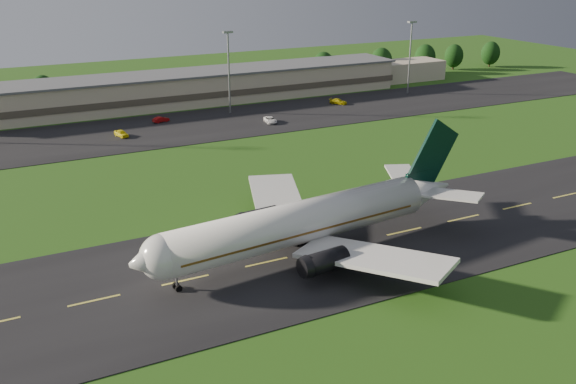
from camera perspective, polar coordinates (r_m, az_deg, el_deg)
name	(u,v)px	position (r m, az deg, el deg)	size (l,w,h in m)	color
ground	(404,232)	(94.46, 10.30, -3.52)	(360.00, 360.00, 0.00)	#224D13
taxiway	(404,232)	(94.44, 10.30, -3.49)	(220.00, 30.00, 0.10)	black
apron	(223,122)	(154.73, -5.78, 6.18)	(260.00, 30.00, 0.10)	black
airliner	(305,222)	(84.45, 1.51, -2.68)	(51.25, 41.96, 15.57)	silver
terminal	(212,86)	(178.19, -6.74, 9.33)	(145.00, 16.00, 8.40)	beige
light_mast_centre	(229,63)	(161.28, -5.30, 11.38)	(2.40, 1.20, 20.35)	gray
light_mast_east	(410,49)	(188.25, 10.82, 12.40)	(2.40, 1.20, 20.35)	gray
tree_line	(300,69)	(199.40, 1.07, 10.90)	(196.19, 9.25, 9.60)	black
service_vehicle_a	(121,133)	(145.83, -14.60, 5.06)	(1.75, 4.36, 1.49)	yellow
service_vehicle_b	(161,119)	(156.77, -11.23, 6.35)	(1.41, 4.03, 1.33)	#92090B
service_vehicle_c	(270,120)	(153.30, -1.59, 6.43)	(2.28, 4.94, 1.37)	white
service_vehicle_d	(338,101)	(173.52, 4.50, 8.03)	(1.96, 4.82, 1.40)	#C7B70B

